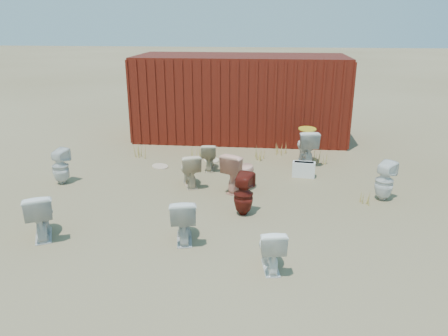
# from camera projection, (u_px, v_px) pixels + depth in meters

# --- Properties ---
(ground) EXTENTS (100.00, 100.00, 0.00)m
(ground) POSITION_uv_depth(u_px,v_px,m) (221.00, 205.00, 8.36)
(ground) COLOR brown
(ground) RESTS_ON ground
(shipping_container) EXTENTS (6.00, 2.40, 2.40)m
(shipping_container) POSITION_uv_depth(u_px,v_px,m) (241.00, 97.00, 12.86)
(shipping_container) COLOR #53130D
(shipping_container) RESTS_ON ground
(toilet_front_a) EXTENTS (0.73, 0.88, 0.78)m
(toilet_front_a) POSITION_uv_depth(u_px,v_px,m) (40.00, 214.00, 7.04)
(toilet_front_a) COLOR silver
(toilet_front_a) RESTS_ON ground
(toilet_front_pink) EXTENTS (0.80, 0.94, 0.83)m
(toilet_front_pink) POSITION_uv_depth(u_px,v_px,m) (240.00, 171.00, 8.96)
(toilet_front_pink) COLOR #ECA188
(toilet_front_pink) RESTS_ON ground
(toilet_front_c) EXTENTS (0.55, 0.80, 0.74)m
(toilet_front_c) POSITION_uv_depth(u_px,v_px,m) (183.00, 219.00, 6.94)
(toilet_front_c) COLOR silver
(toilet_front_c) RESTS_ON ground
(toilet_front_maroon) EXTENTS (0.44, 0.45, 0.78)m
(toilet_front_maroon) POSITION_uv_depth(u_px,v_px,m) (243.00, 194.00, 7.84)
(toilet_front_maroon) COLOR #5F1710
(toilet_front_maroon) RESTS_ON ground
(toilet_front_e) EXTENTS (0.47, 0.69, 0.66)m
(toilet_front_e) POSITION_uv_depth(u_px,v_px,m) (271.00, 248.00, 6.15)
(toilet_front_e) COLOR white
(toilet_front_e) RESTS_ON ground
(toilet_back_a) EXTENTS (0.44, 0.45, 0.77)m
(toilet_back_a) POSITION_uv_depth(u_px,v_px,m) (60.00, 166.00, 9.35)
(toilet_back_a) COLOR silver
(toilet_back_a) RESTS_ON ground
(toilet_back_beige_left) EXTENTS (0.63, 0.80, 0.72)m
(toilet_back_beige_left) POSITION_uv_depth(u_px,v_px,m) (190.00, 169.00, 9.24)
(toilet_back_beige_left) COLOR beige
(toilet_back_beige_left) RESTS_ON ground
(toilet_back_beige_right) EXTENTS (0.41, 0.65, 0.64)m
(toilet_back_beige_right) POSITION_uv_depth(u_px,v_px,m) (209.00, 156.00, 10.27)
(toilet_back_beige_right) COLOR #C7B691
(toilet_back_beige_right) RESTS_ON ground
(toilet_back_yellowlid) EXTENTS (0.59, 0.89, 0.85)m
(toilet_back_yellowlid) POSITION_uv_depth(u_px,v_px,m) (306.00, 146.00, 10.69)
(toilet_back_yellowlid) COLOR silver
(toilet_back_yellowlid) RESTS_ON ground
(toilet_back_e) EXTENTS (0.50, 0.50, 0.78)m
(toilet_back_e) POSITION_uv_depth(u_px,v_px,m) (384.00, 181.00, 8.50)
(toilet_back_e) COLOR white
(toilet_back_e) RESTS_ON ground
(yellow_lid) EXTENTS (0.43, 0.54, 0.02)m
(yellow_lid) POSITION_uv_depth(u_px,v_px,m) (307.00, 129.00, 10.55)
(yellow_lid) COLOR gold
(yellow_lid) RESTS_ON toilet_back_yellowlid
(loose_tank) EXTENTS (0.52, 0.25, 0.35)m
(loose_tank) POSITION_uv_depth(u_px,v_px,m) (304.00, 169.00, 9.80)
(loose_tank) COLOR white
(loose_tank) RESTS_ON ground
(loose_lid_near) EXTENTS (0.52, 0.59, 0.02)m
(loose_lid_near) POSITION_uv_depth(u_px,v_px,m) (211.00, 160.00, 11.00)
(loose_lid_near) COLOR beige
(loose_lid_near) RESTS_ON ground
(loose_lid_far) EXTENTS (0.58, 0.59, 0.02)m
(loose_lid_far) POSITION_uv_depth(u_px,v_px,m) (160.00, 166.00, 10.52)
(loose_lid_far) COLOR beige
(loose_lid_far) RESTS_ON ground
(weed_clump_a) EXTENTS (0.36, 0.36, 0.33)m
(weed_clump_a) POSITION_uv_depth(u_px,v_px,m) (141.00, 150.00, 11.28)
(weed_clump_a) COLOR #A28C41
(weed_clump_a) RESTS_ON ground
(weed_clump_b) EXTENTS (0.32, 0.32, 0.30)m
(weed_clump_b) POSITION_uv_depth(u_px,v_px,m) (260.00, 154.00, 11.03)
(weed_clump_b) COLOR #A28C41
(weed_clump_b) RESTS_ON ground
(weed_clump_c) EXTENTS (0.36, 0.36, 0.36)m
(weed_clump_c) POSITION_uv_depth(u_px,v_px,m) (321.00, 157.00, 10.65)
(weed_clump_c) COLOR #A28C41
(weed_clump_c) RESTS_ON ground
(weed_clump_d) EXTENTS (0.30, 0.30, 0.30)m
(weed_clump_d) POSITION_uv_depth(u_px,v_px,m) (198.00, 151.00, 11.27)
(weed_clump_d) COLOR #A28C41
(weed_clump_d) RESTS_ON ground
(weed_clump_e) EXTENTS (0.34, 0.34, 0.29)m
(weed_clump_e) POSITION_uv_depth(u_px,v_px,m) (280.00, 149.00, 11.48)
(weed_clump_e) COLOR #A28C41
(weed_clump_e) RESTS_ON ground
(weed_clump_f) EXTENTS (0.28, 0.28, 0.24)m
(weed_clump_f) POSITION_uv_depth(u_px,v_px,m) (364.00, 197.00, 8.43)
(weed_clump_f) COLOR #A28C41
(weed_clump_f) RESTS_ON ground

